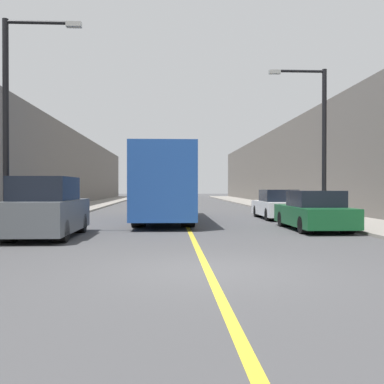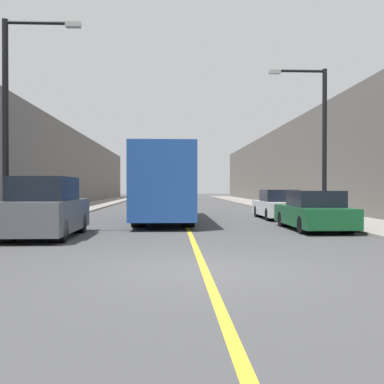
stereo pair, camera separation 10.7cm
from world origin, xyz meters
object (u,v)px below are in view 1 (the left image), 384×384
(parked_suv_left, at_px, (47,210))
(car_right_near, at_px, (314,212))
(car_right_mid, at_px, (277,206))
(street_lamp_right, at_px, (319,133))
(street_lamp_left, at_px, (13,110))
(bus, at_px, (164,183))

(parked_suv_left, distance_m, car_right_near, 9.58)
(car_right_mid, relative_size, street_lamp_right, 0.68)
(car_right_mid, bearing_deg, street_lamp_left, -145.10)
(car_right_near, height_order, street_lamp_right, street_lamp_right)
(bus, relative_size, car_right_near, 2.34)
(bus, height_order, parked_suv_left, bus)
(car_right_near, bearing_deg, street_lamp_right, 68.19)
(parked_suv_left, distance_m, street_lamp_left, 3.54)
(car_right_mid, relative_size, street_lamp_left, 0.65)
(parked_suv_left, height_order, street_lamp_right, street_lamp_right)
(parked_suv_left, xyz_separation_m, street_lamp_left, (-1.24, 0.58, 3.26))
(parked_suv_left, height_order, street_lamp_left, street_lamp_left)
(car_right_mid, distance_m, street_lamp_left, 13.46)
(car_right_near, bearing_deg, bus, 139.50)
(bus, bearing_deg, parked_suv_left, -118.08)
(parked_suv_left, relative_size, car_right_near, 0.98)
(parked_suv_left, bearing_deg, car_right_near, 12.42)
(street_lamp_left, relative_size, street_lamp_right, 1.05)
(parked_suv_left, height_order, car_right_near, parked_suv_left)
(street_lamp_right, bearing_deg, street_lamp_left, -159.25)
(car_right_near, relative_size, car_right_mid, 1.01)
(parked_suv_left, relative_size, car_right_mid, 0.99)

